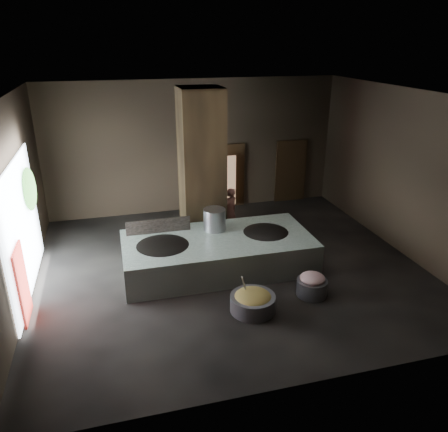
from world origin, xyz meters
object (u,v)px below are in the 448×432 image
object	(u,v)px
hearth_platform	(218,253)
cook	(230,212)
wok_left	(163,249)
wok_right	(266,235)
veg_basin	(253,303)
meat_basin	(312,287)
stock_pot	(215,220)

from	to	relation	value
hearth_platform	cook	size ratio (longest dim) A/B	3.21
hearth_platform	wok_left	size ratio (longest dim) A/B	3.17
wok_right	cook	size ratio (longest dim) A/B	0.94
wok_left	cook	bearing A→B (deg)	40.17
veg_basin	hearth_platform	bearing A→B (deg)	96.94
veg_basin	meat_basin	world-z (taller)	meat_basin
meat_basin	cook	bearing A→B (deg)	104.26
stock_pot	meat_basin	world-z (taller)	stock_pot
hearth_platform	cook	bearing A→B (deg)	65.92
stock_pot	hearth_platform	bearing A→B (deg)	-95.19
cook	hearth_platform	bearing A→B (deg)	35.27
wok_left	veg_basin	bearing A→B (deg)	-50.88
wok_right	veg_basin	distance (m)	2.52
meat_basin	veg_basin	bearing A→B (deg)	-170.77
wok_right	veg_basin	xyz separation A→B (m)	(-1.09, -2.21, -0.56)
cook	veg_basin	distance (m)	4.14
veg_basin	stock_pot	bearing A→B (deg)	94.49
veg_basin	meat_basin	xyz separation A→B (m)	(1.57, 0.25, 0.01)
wok_right	veg_basin	world-z (taller)	wok_right
wok_left	meat_basin	world-z (taller)	wok_left
wok_right	veg_basin	size ratio (longest dim) A/B	1.42
wok_left	hearth_platform	bearing A→B (deg)	1.97
hearth_platform	stock_pot	distance (m)	0.89
wok_right	meat_basin	size ratio (longest dim) A/B	2.00
wok_left	veg_basin	world-z (taller)	wok_left
hearth_platform	wok_left	bearing A→B (deg)	-177.72
wok_left	cook	world-z (taller)	cook
meat_basin	stock_pot	bearing A→B (deg)	125.97
wok_right	wok_left	bearing A→B (deg)	-177.95
stock_pot	cook	size ratio (longest dim) A/B	0.42
cook	meat_basin	bearing A→B (deg)	73.92
meat_basin	hearth_platform	bearing A→B (deg)	133.89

